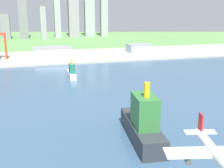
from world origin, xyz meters
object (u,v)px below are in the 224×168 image
object	(u,v)px
container_barge	(143,124)
warehouse_main	(52,52)
ferry_boat	(72,73)
warehouse_annex	(139,48)
airplane_landing	(215,153)

from	to	relation	value
container_barge	warehouse_main	size ratio (longest dim) A/B	0.97
ferry_boat	warehouse_annex	distance (m)	212.09
ferry_boat	container_barge	world-z (taller)	container_barge
warehouse_main	warehouse_annex	xyz separation A→B (m)	(153.35, 7.88, -0.58)
airplane_landing	warehouse_main	world-z (taller)	airplane_landing
ferry_boat	airplane_landing	bearing A→B (deg)	-88.47
ferry_boat	warehouse_main	size ratio (longest dim) A/B	0.56
airplane_landing	warehouse_main	xyz separation A→B (m)	(-16.20, 406.90, -24.88)
warehouse_main	container_barge	bearing A→B (deg)	-85.38
airplane_landing	warehouse_annex	distance (m)	437.61
warehouse_main	warehouse_annex	size ratio (longest dim) A/B	1.51
warehouse_annex	container_barge	bearing A→B (deg)	-110.95
airplane_landing	ferry_boat	bearing A→B (deg)	91.53
airplane_landing	container_barge	distance (m)	86.74
container_barge	warehouse_main	bearing A→B (deg)	94.62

